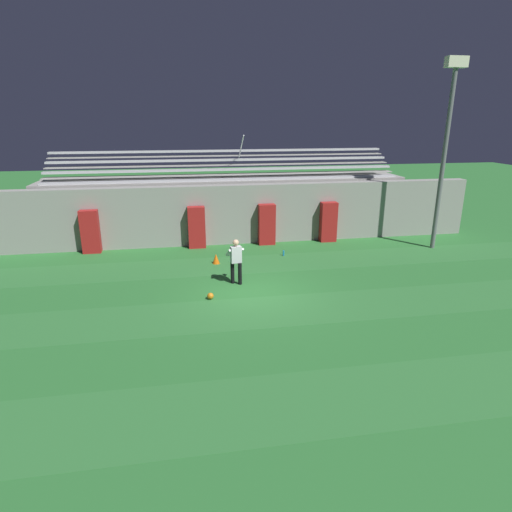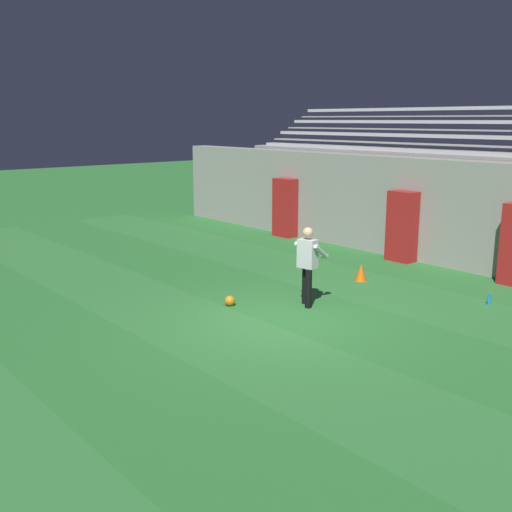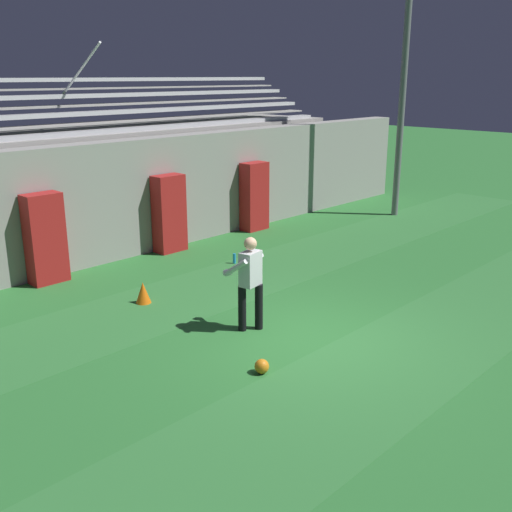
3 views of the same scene
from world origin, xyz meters
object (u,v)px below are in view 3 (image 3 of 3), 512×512
at_px(padding_pillar_gate_left, 45,239).
at_px(padding_pillar_far_right, 254,196).
at_px(padding_pillar_gate_right, 169,214).
at_px(goalkeeper, 250,278).
at_px(water_bottle, 234,259).
at_px(traffic_cone, 143,293).
at_px(floodlight_pole, 406,43).
at_px(soccer_ball, 262,366).

xyz_separation_m(padding_pillar_gate_left, padding_pillar_far_right, (6.35, 0.00, 0.00)).
xyz_separation_m(padding_pillar_gate_left, padding_pillar_gate_right, (3.30, 0.00, 0.00)).
relative_size(padding_pillar_gate_left, goalkeeper, 1.15).
bearing_deg(padding_pillar_gate_left, padding_pillar_gate_right, 0.00).
distance_m(padding_pillar_far_right, water_bottle, 3.40).
relative_size(padding_pillar_gate_left, padding_pillar_far_right, 1.00).
relative_size(padding_pillar_gate_left, water_bottle, 8.04).
height_order(padding_pillar_far_right, goalkeeper, padding_pillar_far_right).
xyz_separation_m(traffic_cone, water_bottle, (3.01, 0.56, -0.09)).
bearing_deg(floodlight_pole, water_bottle, -179.82).
xyz_separation_m(soccer_ball, water_bottle, (3.50, 4.20, 0.01)).
bearing_deg(goalkeeper, floodlight_pole, 17.13).
height_order(padding_pillar_gate_right, goalkeeper, padding_pillar_gate_right).
height_order(goalkeeper, water_bottle, goalkeeper).
bearing_deg(water_bottle, padding_pillar_gate_right, 101.13).
height_order(floodlight_pole, traffic_cone, floodlight_pole).
bearing_deg(water_bottle, floodlight_pole, 0.18).
bearing_deg(traffic_cone, padding_pillar_gate_right, 43.32).
bearing_deg(padding_pillar_gate_right, goalkeeper, -113.29).
bearing_deg(traffic_cone, padding_pillar_gate_left, 105.00).
distance_m(padding_pillar_far_right, floodlight_pole, 6.41).
relative_size(floodlight_pole, soccer_ball, 37.21).
height_order(padding_pillar_far_right, water_bottle, padding_pillar_far_right).
bearing_deg(padding_pillar_far_right, water_bottle, -144.19).
relative_size(padding_pillar_gate_left, traffic_cone, 4.59).
bearing_deg(soccer_ball, goalkeeper, 50.80).
distance_m(padding_pillar_far_right, soccer_ball, 8.74).
xyz_separation_m(padding_pillar_gate_right, soccer_ball, (-3.12, -6.12, -0.85)).
height_order(padding_pillar_gate_right, water_bottle, padding_pillar_gate_right).
bearing_deg(padding_pillar_gate_left, floodlight_pole, -9.99).
bearing_deg(soccer_ball, padding_pillar_gate_right, 62.99).
bearing_deg(padding_pillar_gate_right, water_bottle, -78.87).
relative_size(soccer_ball, traffic_cone, 0.52).
relative_size(goalkeeper, water_bottle, 6.96).
distance_m(padding_pillar_far_right, traffic_cone, 6.25).
height_order(padding_pillar_gate_left, goalkeeper, padding_pillar_gate_left).
bearing_deg(soccer_ball, padding_pillar_far_right, 44.78).
bearing_deg(padding_pillar_gate_right, padding_pillar_gate_left, 180.00).
height_order(soccer_ball, traffic_cone, traffic_cone).
distance_m(padding_pillar_gate_right, floodlight_pole, 8.81).
bearing_deg(padding_pillar_gate_left, water_bottle, -27.65).
distance_m(traffic_cone, water_bottle, 3.06).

